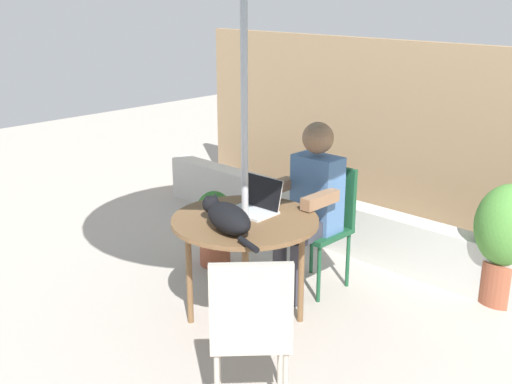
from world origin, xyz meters
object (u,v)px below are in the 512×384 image
patio_table (245,228)px  chair_occupied (324,216)px  potted_plant_near_fence (214,226)px  cat (227,217)px  potted_plant_by_chair (508,237)px  chair_empty (251,324)px  laptop (257,202)px  person_seated (310,199)px

patio_table → chair_occupied: 0.82m
patio_table → potted_plant_near_fence: bearing=149.5°
cat → potted_plant_by_chair: cat is taller
chair_occupied → cat: size_ratio=1.43×
patio_table → chair_empty: chair_empty is taller
patio_table → potted_plant_by_chair: size_ratio=1.09×
chair_occupied → chair_empty: bearing=-64.7°
chair_empty → laptop: size_ratio=2.91×
person_seated → cat: person_seated is taller
cat → person_seated: bearing=94.5°
chair_empty → laptop: (-0.74, 0.82, 0.26)m
chair_empty → potted_plant_by_chair: chair_empty is taller
chair_occupied → cat: 1.07m
laptop → cat: (0.11, -0.38, 0.02)m
chair_occupied → potted_plant_near_fence: 0.91m
potted_plant_near_fence → laptop: bearing=-23.0°
cat → potted_plant_near_fence: (-0.90, 0.71, -0.49)m
cat → potted_plant_by_chair: bearing=58.8°
person_seated → cat: size_ratio=1.97×
chair_empty → laptop: 1.13m
person_seated → potted_plant_by_chair: 1.37m
person_seated → potted_plant_by_chair: (1.09, 0.81, -0.22)m
chair_empty → cat: (-0.63, 0.44, 0.28)m
chair_occupied → potted_plant_by_chair: bearing=30.9°
patio_table → chair_occupied: (0.00, 0.81, -0.13)m
person_seated → potted_plant_near_fence: (-0.83, -0.16, -0.37)m
cat → laptop: bearing=106.5°
person_seated → laptop: (-0.04, -0.50, 0.09)m
laptop → potted_plant_by_chair: 1.76m
patio_table → potted_plant_near_fence: size_ratio=1.53×
person_seated → laptop: person_seated is taller
chair_occupied → potted_plant_by_chair: size_ratio=1.05×
chair_occupied → potted_plant_by_chair: 1.27m
patio_table → cat: (0.07, -0.22, 0.15)m
chair_empty → person_seated: size_ratio=0.73×
patio_table → chair_occupied: chair_occupied is taller
laptop → potted_plant_near_fence: size_ratio=0.51×
person_seated → chair_occupied: bearing=90.0°
potted_plant_by_chair → potted_plant_near_fence: bearing=-153.0°
chair_occupied → laptop: bearing=-93.7°
chair_occupied → person_seated: size_ratio=0.73×
laptop → chair_occupied: bearing=86.3°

